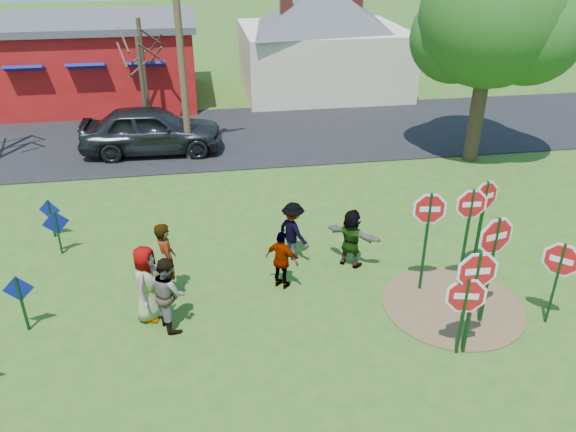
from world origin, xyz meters
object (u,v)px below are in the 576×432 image
object	(u,v)px
person_b	(167,260)
leafy_tree	(495,23)
stop_sign_d	(484,205)
stop_sign_c	(494,247)
stop_sign_a	(475,281)
suv	(152,130)
utility_pole	(180,44)
person_a	(147,283)
stop_sign_b	(470,215)

from	to	relation	value
person_b	leafy_tree	distance (m)	13.56
stop_sign_d	leafy_tree	size ratio (longest dim) A/B	0.35
stop_sign_c	stop_sign_a	bearing A→B (deg)	-144.96
suv	leafy_tree	distance (m)	12.67
suv	utility_pole	world-z (taller)	utility_pole
person_a	person_b	xyz separation A→B (m)	(0.40, 0.78, 0.06)
person_a	utility_pole	size ratio (longest dim) A/B	0.23
person_b	leafy_tree	world-z (taller)	leafy_tree
suv	leafy_tree	world-z (taller)	leafy_tree
stop_sign_d	suv	distance (m)	12.85
stop_sign_c	leafy_tree	world-z (taller)	leafy_tree
stop_sign_a	utility_pole	distance (m)	13.15
stop_sign_c	utility_pole	world-z (taller)	utility_pole
stop_sign_a	suv	size ratio (longest dim) A/B	0.48
stop_sign_a	stop_sign_d	xyz separation A→B (m)	(1.52, 2.76, 0.16)
stop_sign_d	person_b	xyz separation A→B (m)	(-7.47, 0.22, -0.94)
stop_sign_c	leafy_tree	distance (m)	10.45
person_b	utility_pole	world-z (taller)	utility_pole
stop_sign_b	leafy_tree	world-z (taller)	leafy_tree
stop_sign_b	stop_sign_c	bearing A→B (deg)	-87.61
stop_sign_d	person_a	xyz separation A→B (m)	(-7.87, -0.56, -1.00)
utility_pole	leafy_tree	world-z (taller)	utility_pole
stop_sign_b	leafy_tree	xyz separation A→B (m)	(4.15, 7.87, 2.85)
stop_sign_d	utility_pole	xyz separation A→B (m)	(-6.96, 8.96, 2.28)
stop_sign_b	person_b	size ratio (longest dim) A/B	1.45
stop_sign_a	suv	distance (m)	14.26
stop_sign_a	leafy_tree	world-z (taller)	leafy_tree
stop_sign_c	suv	xyz separation A→B (m)	(-7.58, 11.64, -0.97)
stop_sign_b	stop_sign_c	distance (m)	1.24
person_a	stop_sign_d	bearing A→B (deg)	-67.15
stop_sign_c	stop_sign_d	xyz separation A→B (m)	(0.73, 1.89, -0.00)
stop_sign_c	person_a	distance (m)	7.34
stop_sign_b	stop_sign_a	bearing A→B (deg)	-107.29
stop_sign_d	leafy_tree	bearing A→B (deg)	46.55
person_a	leafy_tree	size ratio (longest dim) A/B	0.24
stop_sign_b	suv	xyz separation A→B (m)	(-7.62, 10.41, -1.09)
stop_sign_d	person_b	bearing A→B (deg)	160.55
person_a	leafy_tree	distance (m)	14.31
person_b	stop_sign_c	bearing A→B (deg)	-123.16
stop_sign_b	person_a	bearing A→B (deg)	-176.45
stop_sign_c	person_b	distance (m)	7.13
person_b	leafy_tree	bearing A→B (deg)	-73.20
stop_sign_b	leafy_tree	bearing A→B (deg)	66.52
stop_sign_c	person_a	size ratio (longest dim) A/B	1.53
suv	leafy_tree	xyz separation A→B (m)	(11.77, -2.54, 3.94)
person_b	stop_sign_b	bearing A→B (deg)	-113.14
stop_sign_b	utility_pole	xyz separation A→B (m)	(-6.28, 9.62, 2.16)
stop_sign_d	leafy_tree	world-z (taller)	leafy_tree
stop_sign_a	stop_sign_c	bearing A→B (deg)	50.35
stop_sign_d	person_b	size ratio (longest dim) A/B	1.38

